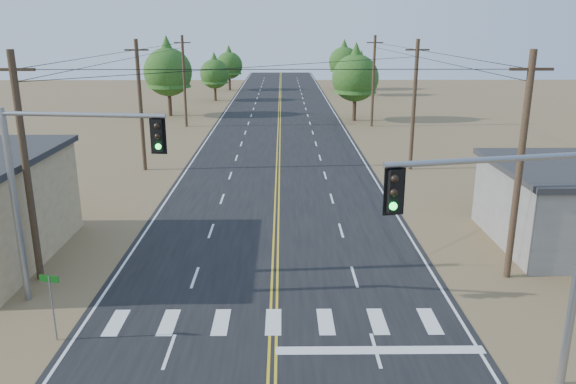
{
  "coord_description": "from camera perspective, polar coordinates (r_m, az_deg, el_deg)",
  "views": [
    {
      "loc": [
        0.36,
        -11.16,
        10.85
      ],
      "look_at": [
        0.62,
        13.77,
        3.5
      ],
      "focal_mm": 35.0,
      "sensor_mm": 36.0,
      "label": 1
    }
  ],
  "objects": [
    {
      "name": "utility_pole_right_mid",
      "position": [
        44.7,
        12.68,
        8.67
      ],
      "size": [
        1.8,
        0.3,
        10.0
      ],
      "color": "#4C3826",
      "rests_on": "ground"
    },
    {
      "name": "utility_pole_left_mid",
      "position": [
        44.87,
        -14.76,
        8.56
      ],
      "size": [
        1.8,
        0.3,
        10.0
      ],
      "color": "#4C3826",
      "rests_on": "ground"
    },
    {
      "name": "signal_mast_right",
      "position": [
        17.28,
        23.21,
        -4.08
      ],
      "size": [
        6.3,
        1.65,
        7.67
      ],
      "rotation": [
        0.0,
        0.0,
        0.21
      ],
      "color": "gray",
      "rests_on": "ground"
    },
    {
      "name": "street_sign",
      "position": [
        21.77,
        -22.9,
        -9.82
      ],
      "size": [
        0.74,
        0.2,
        2.54
      ],
      "rotation": [
        0.0,
        0.0,
        -0.23
      ],
      "color": "gray",
      "rests_on": "ground"
    },
    {
      "name": "utility_pole_right_near",
      "position": [
        25.92,
        22.48,
        2.39
      ],
      "size": [
        1.8,
        0.3,
        10.0
      ],
      "color": "#4C3826",
      "rests_on": "ground"
    },
    {
      "name": "tree_left_mid",
      "position": [
        87.19,
        -7.48,
        12.1
      ],
      "size": [
        4.39,
        4.39,
        7.31
      ],
      "color": "#3F2D1E",
      "rests_on": "ground"
    },
    {
      "name": "road",
      "position": [
        42.56,
        -1.05,
        1.68
      ],
      "size": [
        15.0,
        200.0,
        0.02
      ],
      "primitive_type": "cube",
      "color": "black",
      "rests_on": "ground"
    },
    {
      "name": "tree_left_far",
      "position": [
        101.74,
        -6.02,
        12.94
      ],
      "size": [
        4.7,
        4.7,
        7.84
      ],
      "color": "#3F2D1E",
      "rests_on": "ground"
    },
    {
      "name": "tree_right_far",
      "position": [
        102.77,
        5.71,
        13.32
      ],
      "size": [
        5.3,
        5.3,
        8.83
      ],
      "color": "#3F2D1E",
      "rests_on": "ground"
    },
    {
      "name": "utility_pole_right_far",
      "position": [
        64.22,
        8.67,
        11.13
      ],
      "size": [
        1.8,
        0.3,
        10.0
      ],
      "color": "#4C3826",
      "rests_on": "ground"
    },
    {
      "name": "tree_right_near",
      "position": [
        67.93,
        6.87,
        11.91
      ],
      "size": [
        5.52,
        5.52,
        9.19
      ],
      "color": "#3F2D1E",
      "rests_on": "ground"
    },
    {
      "name": "utility_pole_left_far",
      "position": [
        64.34,
        -10.5,
        11.06
      ],
      "size": [
        1.8,
        0.3,
        10.0
      ],
      "color": "#4C3826",
      "rests_on": "ground"
    },
    {
      "name": "tree_right_mid",
      "position": [
        94.11,
        7.38,
        12.41
      ],
      "size": [
        4.38,
        4.38,
        7.3
      ],
      "color": "#3F2D1E",
      "rests_on": "ground"
    },
    {
      "name": "utility_pole_left_near",
      "position": [
        26.21,
        -25.07,
        2.23
      ],
      "size": [
        1.8,
        0.3,
        10.0
      ],
      "color": "#4C3826",
      "rests_on": "ground"
    },
    {
      "name": "signal_mast_left",
      "position": [
        23.31,
        -22.52,
        1.56
      ],
      "size": [
        6.44,
        1.21,
        7.95
      ],
      "rotation": [
        0.0,
        0.0,
        -0.13
      ],
      "color": "gray",
      "rests_on": "ground"
    },
    {
      "name": "tree_left_near",
      "position": [
        72.79,
        -12.12,
        12.31
      ],
      "size": [
        5.95,
        5.95,
        9.92
      ],
      "color": "#3F2D1E",
      "rests_on": "ground"
    }
  ]
}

